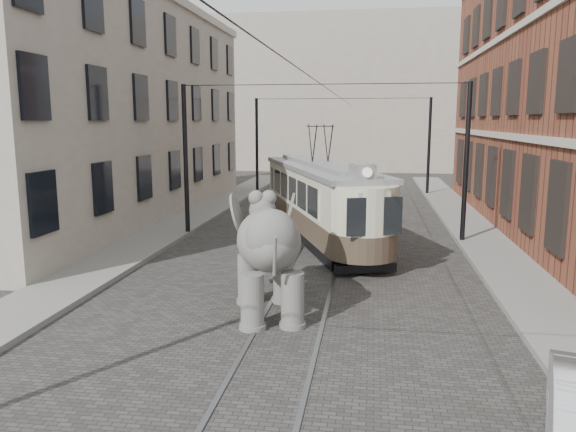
# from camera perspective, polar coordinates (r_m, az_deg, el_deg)

# --- Properties ---
(ground) EXTENTS (120.00, 120.00, 0.00)m
(ground) POSITION_cam_1_polar(r_m,az_deg,el_deg) (16.22, 2.01, -6.78)
(ground) COLOR #3D3B38
(tram_rails) EXTENTS (1.54, 80.00, 0.02)m
(tram_rails) POSITION_cam_1_polar(r_m,az_deg,el_deg) (16.21, 2.01, -6.74)
(tram_rails) COLOR slate
(tram_rails) RESTS_ON ground
(sidewalk_right) EXTENTS (2.00, 60.00, 0.15)m
(sidewalk_right) POSITION_cam_1_polar(r_m,az_deg,el_deg) (16.65, 23.15, -6.86)
(sidewalk_right) COLOR slate
(sidewalk_right) RESTS_ON ground
(sidewalk_left) EXTENTS (2.00, 60.00, 0.15)m
(sidewalk_left) POSITION_cam_1_polar(r_m,az_deg,el_deg) (18.09, -18.99, -5.32)
(sidewalk_left) COLOR slate
(sidewalk_left) RESTS_ON ground
(stucco_building) EXTENTS (7.00, 24.00, 10.00)m
(stucco_building) POSITION_cam_1_polar(r_m,az_deg,el_deg) (28.47, -18.36, 10.03)
(stucco_building) COLOR gray
(stucco_building) RESTS_ON ground
(distant_block) EXTENTS (28.00, 10.00, 14.00)m
(distant_block) POSITION_cam_1_polar(r_m,az_deg,el_deg) (55.53, 6.88, 12.13)
(distant_block) COLOR gray
(distant_block) RESTS_ON ground
(catenary) EXTENTS (11.00, 30.20, 6.00)m
(catenary) POSITION_cam_1_polar(r_m,az_deg,el_deg) (20.60, 3.10, 5.24)
(catenary) COLOR black
(catenary) RESTS_ON ground
(tram) EXTENTS (6.01, 11.28, 4.43)m
(tram) POSITION_cam_1_polar(r_m,az_deg,el_deg) (21.80, 3.27, 3.42)
(tram) COLOR beige
(tram) RESTS_ON ground
(elephant) EXTENTS (3.68, 5.12, 2.82)m
(elephant) POSITION_cam_1_polar(r_m,az_deg,el_deg) (13.25, -1.97, -4.23)
(elephant) COLOR #5F5E58
(elephant) RESTS_ON ground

